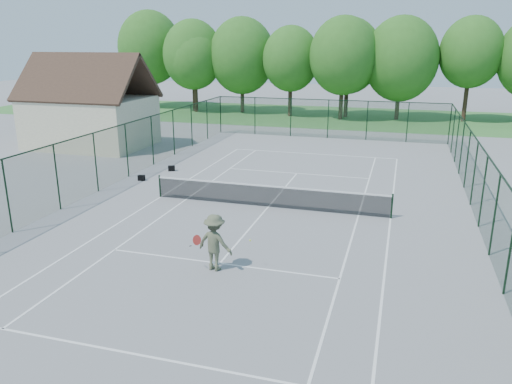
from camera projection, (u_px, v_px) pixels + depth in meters
ground at (268, 207)px, 23.04m from camera, size 140.00×140.00×0.00m
grass_far at (345, 117)px, 50.59m from camera, size 80.00×16.00×0.01m
court_lines at (268, 207)px, 23.04m from camera, size 11.05×23.85×0.01m
tennis_net at (268, 195)px, 22.88m from camera, size 11.08×0.08×1.10m
fence_enclosure at (268, 174)px, 22.59m from camera, size 18.05×36.05×3.02m
utility_building at (89, 103)px, 35.66m from camera, size 8.60×6.27×6.63m
tree_line_far at (348, 56)px, 48.86m from camera, size 39.40×6.40×9.70m
sports_bag_a at (141, 178)px, 27.41m from camera, size 0.39×0.25×0.29m
sports_bag_b at (172, 168)px, 29.45m from camera, size 0.46×0.38×0.31m
tennis_player at (215, 242)px, 16.45m from camera, size 2.01×0.96×1.94m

